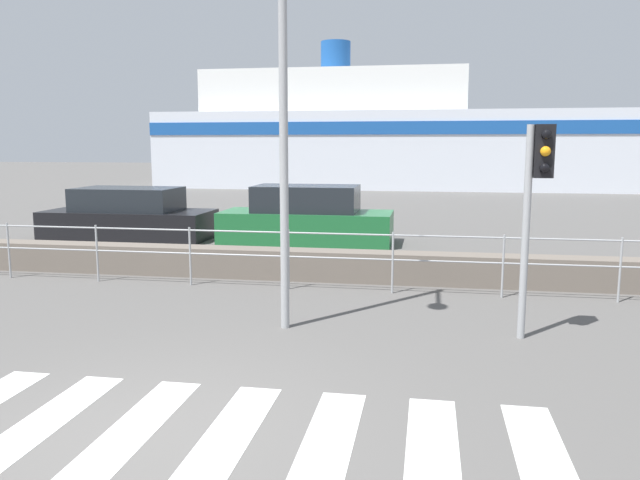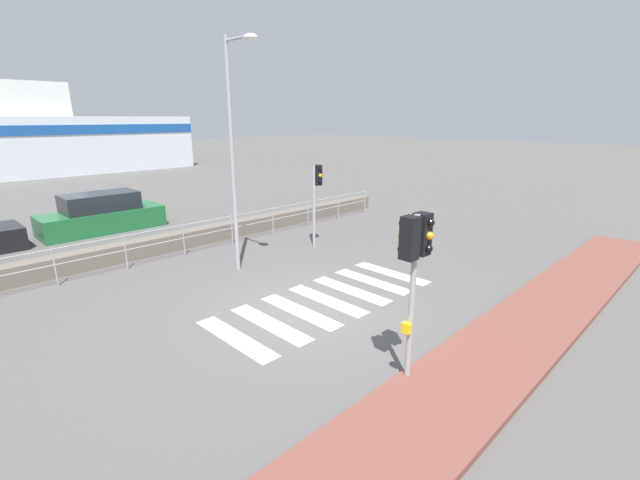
% 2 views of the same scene
% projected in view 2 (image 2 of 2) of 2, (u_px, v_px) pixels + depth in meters
% --- Properties ---
extents(ground_plane, '(160.00, 160.00, 0.00)m').
position_uv_depth(ground_plane, '(305.00, 309.00, 10.12)').
color(ground_plane, '#565451').
extents(sidewalk_brick, '(24.00, 1.80, 0.12)m').
position_uv_depth(sidewalk_brick, '(469.00, 379.00, 7.32)').
color(sidewalk_brick, brown).
rests_on(sidewalk_brick, ground_plane).
extents(crosswalk, '(5.85, 2.40, 0.01)m').
position_uv_depth(crosswalk, '(327.00, 300.00, 10.62)').
color(crosswalk, silver).
rests_on(crosswalk, ground_plane).
extents(seawall, '(20.65, 0.55, 0.57)m').
position_uv_depth(seawall, '(172.00, 242.00, 14.57)').
color(seawall, '#6B6056').
rests_on(seawall, ground_plane).
extents(harbor_fence, '(18.62, 0.04, 1.08)m').
position_uv_depth(harbor_fence, '(183.00, 235.00, 13.86)').
color(harbor_fence, '#9EA0A3').
rests_on(harbor_fence, ground_plane).
extents(traffic_light_near, '(0.58, 0.41, 2.93)m').
position_uv_depth(traffic_light_near, '(415.00, 254.00, 6.73)').
color(traffic_light_near, '#9EA0A3').
rests_on(traffic_light_near, ground_plane).
extents(traffic_light_far, '(0.34, 0.32, 2.84)m').
position_uv_depth(traffic_light_far, '(316.00, 187.00, 14.53)').
color(traffic_light_far, '#9EA0A3').
rests_on(traffic_light_far, ground_plane).
extents(streetlamp, '(0.32, 1.34, 6.43)m').
position_uv_depth(streetlamp, '(236.00, 133.00, 11.52)').
color(streetlamp, '#9EA0A3').
rests_on(streetlamp, ground_plane).
extents(parked_car_green, '(4.49, 1.73, 1.52)m').
position_uv_depth(parked_car_green, '(102.00, 215.00, 16.99)').
color(parked_car_green, '#1E6633').
rests_on(parked_car_green, ground_plane).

